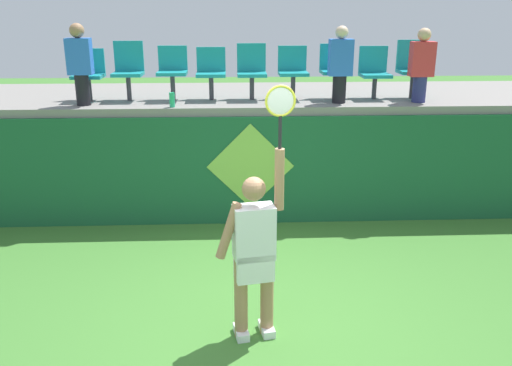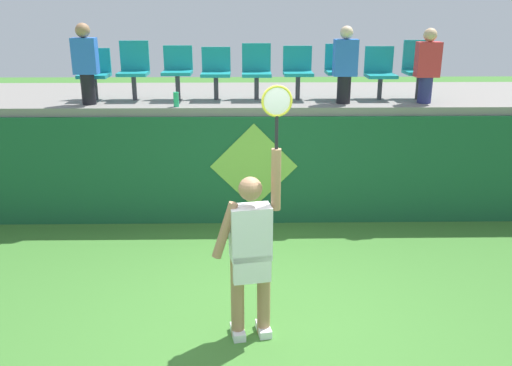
% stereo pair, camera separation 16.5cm
% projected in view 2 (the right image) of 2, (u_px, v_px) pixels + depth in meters
% --- Properties ---
extents(ground_plane, '(40.00, 40.00, 0.00)m').
position_uv_depth(ground_plane, '(265.00, 326.00, 5.52)').
color(ground_plane, '#3D752D').
extents(court_back_wall, '(12.26, 0.20, 1.62)m').
position_uv_depth(court_back_wall, '(259.00, 170.00, 7.97)').
color(court_back_wall, '#195633').
rests_on(court_back_wall, ground_plane).
extents(spectator_platform, '(12.26, 2.62, 0.12)m').
position_uv_depth(spectator_platform, '(257.00, 97.00, 8.89)').
color(spectator_platform, gray).
rests_on(spectator_platform, court_back_wall).
extents(tennis_player, '(0.75, 0.33, 2.46)m').
position_uv_depth(tennis_player, '(251.00, 249.00, 5.10)').
color(tennis_player, white).
rests_on(tennis_player, ground_plane).
extents(water_bottle, '(0.08, 0.08, 0.21)m').
position_uv_depth(water_bottle, '(176.00, 99.00, 7.69)').
color(water_bottle, '#26B272').
rests_on(water_bottle, spectator_platform).
extents(stadium_chair_0, '(0.44, 0.42, 0.76)m').
position_uv_depth(stadium_chair_0, '(95.00, 71.00, 8.19)').
color(stadium_chair_0, '#38383D').
rests_on(stadium_chair_0, spectator_platform).
extents(stadium_chair_1, '(0.44, 0.42, 0.87)m').
position_uv_depth(stadium_chair_1, '(134.00, 67.00, 8.19)').
color(stadium_chair_1, '#38383D').
rests_on(stadium_chair_1, spectator_platform).
extents(stadium_chair_2, '(0.44, 0.42, 0.80)m').
position_uv_depth(stadium_chair_2, '(178.00, 69.00, 8.20)').
color(stadium_chair_2, '#38383D').
rests_on(stadium_chair_2, spectator_platform).
extents(stadium_chair_3, '(0.44, 0.42, 0.78)m').
position_uv_depth(stadium_chair_3, '(216.00, 70.00, 8.21)').
color(stadium_chair_3, '#38383D').
rests_on(stadium_chair_3, spectator_platform).
extents(stadium_chair_4, '(0.44, 0.42, 0.83)m').
position_uv_depth(stadium_chair_4, '(256.00, 69.00, 8.22)').
color(stadium_chair_4, '#38383D').
rests_on(stadium_chair_4, spectator_platform).
extents(stadium_chair_5, '(0.44, 0.42, 0.79)m').
position_uv_depth(stadium_chair_5, '(298.00, 69.00, 8.23)').
color(stadium_chair_5, '#38383D').
rests_on(stadium_chair_5, spectator_platform).
extents(stadium_chair_6, '(0.44, 0.42, 0.82)m').
position_uv_depth(stadium_chair_6, '(340.00, 68.00, 8.24)').
color(stadium_chair_6, '#38383D').
rests_on(stadium_chair_6, spectator_platform).
extents(stadium_chair_7, '(0.44, 0.42, 0.78)m').
position_uv_depth(stadium_chair_7, '(380.00, 70.00, 8.26)').
color(stadium_chair_7, '#38383D').
rests_on(stadium_chair_7, spectator_platform).
extents(stadium_chair_8, '(0.44, 0.42, 0.87)m').
position_uv_depth(stadium_chair_8, '(418.00, 67.00, 8.26)').
color(stadium_chair_8, '#38383D').
rests_on(stadium_chair_8, spectator_platform).
extents(spectator_0, '(0.34, 0.20, 1.15)m').
position_uv_depth(spectator_0, '(86.00, 62.00, 7.72)').
color(spectator_0, black).
rests_on(spectator_0, spectator_platform).
extents(spectator_1, '(0.34, 0.20, 1.07)m').
position_uv_depth(spectator_1, '(427.00, 65.00, 7.84)').
color(spectator_1, navy).
rests_on(spectator_1, spectator_platform).
extents(spectator_2, '(0.34, 0.20, 1.10)m').
position_uv_depth(spectator_2, '(345.00, 64.00, 7.81)').
color(spectator_2, black).
rests_on(spectator_2, spectator_platform).
extents(wall_signage_mount, '(1.27, 0.01, 1.52)m').
position_uv_depth(wall_signage_mount, '(254.00, 223.00, 8.12)').
color(wall_signage_mount, '#195633').
rests_on(wall_signage_mount, ground_plane).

